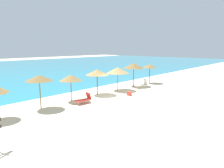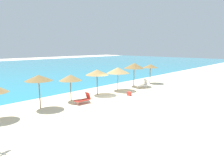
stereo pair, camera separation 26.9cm
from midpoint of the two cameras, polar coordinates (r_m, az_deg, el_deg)
The scene contains 10 objects.
ground_plane at distance 20.80m, azimuth 1.29°, elevation -3.85°, with size 160.00×160.00×0.00m, color beige.
beach_umbrella_1 at distance 17.73m, azimuth -19.23°, elevation 1.58°, with size 2.22×2.22×2.83m.
beach_umbrella_2 at distance 19.55m, azimuth -11.07°, elevation 1.74°, with size 2.13×2.13×2.53m.
beach_umbrella_3 at distance 21.82m, azimuth -3.80°, elevation 3.25°, with size 2.46×2.46×2.71m.
beach_umbrella_4 at distance 23.92m, azimuth 1.96°, elevation 3.82°, with size 2.66×2.66×2.74m.
beach_umbrella_5 at distance 26.72m, azimuth 6.43°, elevation 5.05°, with size 2.63×2.63×3.02m.
beach_umbrella_6 at distance 29.30m, azimuth 10.83°, elevation 4.90°, with size 2.09×2.09×2.68m.
lounge_chair_0 at distance 25.83m, azimuth 8.72°, elevation -0.09°, with size 1.65×1.24×1.15m.
lounge_chair_1 at distance 18.88m, azimuth -7.41°, elevation -4.11°, with size 1.53×0.77×0.97m.
cooler_box at distance 21.77m, azimuth 5.12°, elevation -2.71°, with size 0.42×0.32×0.40m, color red.
Camera 2 is at (-15.02, -13.47, 5.08)m, focal length 33.05 mm.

